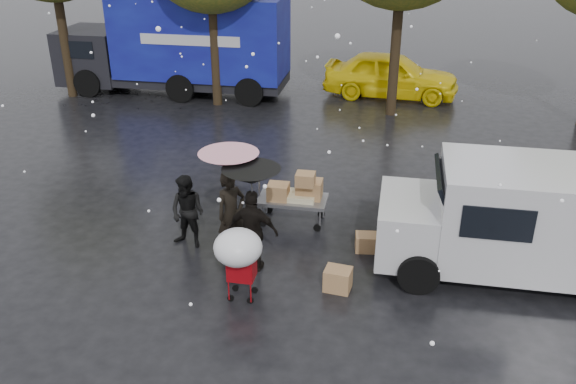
% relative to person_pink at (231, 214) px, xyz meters
% --- Properties ---
extents(ground, '(90.00, 90.00, 0.00)m').
position_rel_person_pink_xyz_m(ground, '(0.34, -0.45, -0.88)').
color(ground, black).
rests_on(ground, ground).
extents(person_pink, '(0.74, 0.76, 1.77)m').
position_rel_person_pink_xyz_m(person_pink, '(0.00, 0.00, 0.00)').
color(person_pink, black).
rests_on(person_pink, ground).
extents(person_middle, '(0.87, 0.75, 1.55)m').
position_rel_person_pink_xyz_m(person_middle, '(-0.95, 0.11, -0.11)').
color(person_middle, black).
rests_on(person_middle, ground).
extents(person_black, '(1.00, 0.45, 1.67)m').
position_rel_person_pink_xyz_m(person_black, '(0.57, -0.52, -0.05)').
color(person_black, black).
rests_on(person_black, ground).
extents(umbrella_pink, '(1.16, 1.16, 2.18)m').
position_rel_person_pink_xyz_m(umbrella_pink, '(0.00, -0.00, 1.14)').
color(umbrella_pink, '#4C4C4C').
rests_on(umbrella_pink, ground).
extents(umbrella_black, '(1.09, 1.09, 2.12)m').
position_rel_person_pink_xyz_m(umbrella_black, '(0.57, -0.52, 1.08)').
color(umbrella_black, '#4C4C4C').
rests_on(umbrella_black, ground).
extents(vendor_cart, '(1.52, 0.80, 1.27)m').
position_rel_person_pink_xyz_m(vendor_cart, '(1.04, 1.50, -0.16)').
color(vendor_cart, slate).
rests_on(vendor_cart, ground).
extents(shopping_cart, '(0.84, 0.84, 1.46)m').
position_rel_person_pink_xyz_m(shopping_cart, '(0.58, -1.62, 0.18)').
color(shopping_cart, '#A30910').
rests_on(shopping_cart, ground).
extents(white_van, '(4.91, 2.18, 2.20)m').
position_rel_person_pink_xyz_m(white_van, '(5.49, 0.25, 0.28)').
color(white_van, silver).
rests_on(white_van, ground).
extents(blue_truck, '(8.30, 2.60, 3.50)m').
position_rel_person_pink_xyz_m(blue_truck, '(-4.84, 10.73, 0.87)').
color(blue_truck, navy).
rests_on(blue_truck, ground).
extents(box_ground_near, '(0.52, 0.44, 0.43)m').
position_rel_person_pink_xyz_m(box_ground_near, '(2.24, -0.91, -0.67)').
color(box_ground_near, olive).
rests_on(box_ground_near, ground).
extents(box_ground_far, '(0.50, 0.41, 0.36)m').
position_rel_person_pink_xyz_m(box_ground_far, '(2.66, 0.59, -0.71)').
color(box_ground_far, olive).
rests_on(box_ground_far, ground).
extents(yellow_taxi, '(4.88, 2.25, 1.62)m').
position_rel_person_pink_xyz_m(yellow_taxi, '(2.74, 11.57, -0.08)').
color(yellow_taxi, yellow).
rests_on(yellow_taxi, ground).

